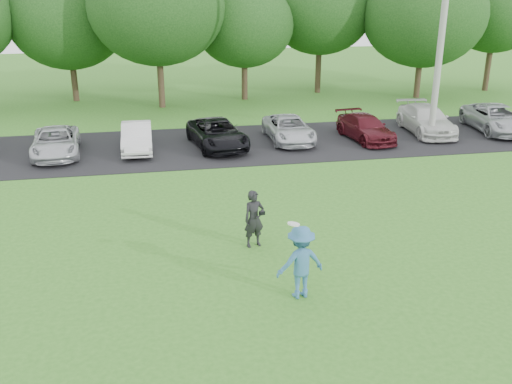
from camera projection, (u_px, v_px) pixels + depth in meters
ground at (285, 298)px, 12.92m from camera, size 100.00×100.00×0.00m
parking_lot at (216, 145)px, 24.89m from camera, size 32.00×6.50×0.03m
utility_pole at (443, 25)px, 23.71m from camera, size 0.28×0.28×10.10m
frisbee_player at (300, 262)px, 12.73m from camera, size 1.20×0.80×1.92m
camera_bystander at (254, 219)px, 15.22m from camera, size 0.65×0.51×1.58m
parked_cars at (255, 130)px, 24.94m from camera, size 28.98×5.05×1.25m
tree_row at (219, 15)px, 32.43m from camera, size 42.39×9.85×8.64m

